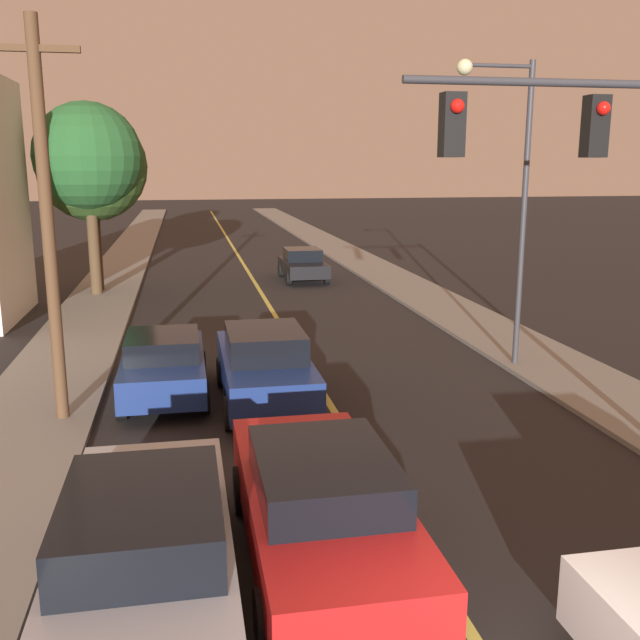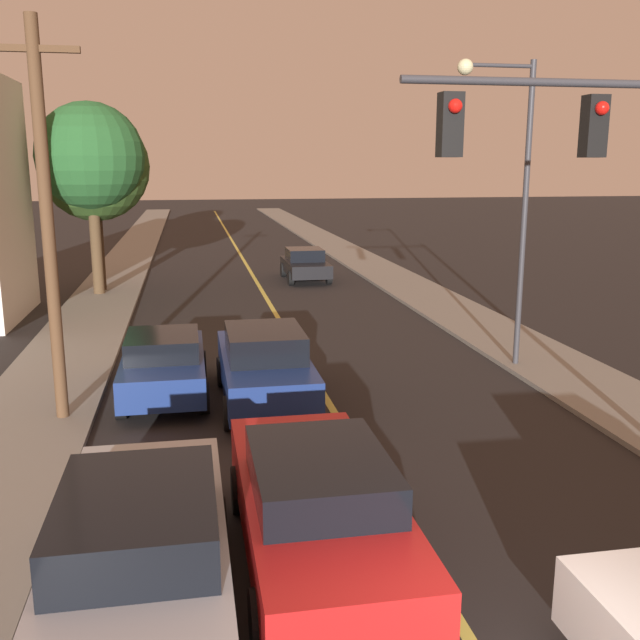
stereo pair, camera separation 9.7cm
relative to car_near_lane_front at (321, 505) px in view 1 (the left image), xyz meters
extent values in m
cube|color=black|center=(1.34, 32.75, -0.81)|extent=(9.56, 80.00, 0.01)
cube|color=#D1C14C|center=(1.34, 32.75, -0.81)|extent=(0.16, 76.00, 0.00)
cube|color=gray|center=(-4.69, 32.75, -0.76)|extent=(2.50, 80.00, 0.12)
cube|color=gray|center=(7.37, 32.75, -0.76)|extent=(2.50, 80.00, 0.12)
cube|color=red|center=(0.00, 0.04, -0.10)|extent=(1.84, 5.04, 0.74)
cube|color=black|center=(0.00, -0.16, 0.51)|extent=(1.62, 2.27, 0.49)
cylinder|color=black|center=(-0.87, 1.60, -0.47)|extent=(0.22, 0.69, 0.69)
cylinder|color=black|center=(0.87, 1.60, -0.47)|extent=(0.22, 0.69, 0.69)
cylinder|color=black|center=(-0.87, -1.52, -0.47)|extent=(0.22, 0.69, 0.69)
cylinder|color=black|center=(0.87, -1.52, -0.47)|extent=(0.22, 0.69, 0.69)
cube|color=navy|center=(0.00, 6.35, -0.10)|extent=(1.75, 4.55, 0.76)
cube|color=black|center=(0.00, 6.17, 0.56)|extent=(1.54, 2.05, 0.57)
cylinder|color=black|center=(-0.83, 7.76, -0.48)|extent=(0.22, 0.67, 0.67)
cylinder|color=black|center=(0.83, 7.76, -0.48)|extent=(0.22, 0.67, 0.67)
cylinder|color=black|center=(-0.83, 4.94, -0.48)|extent=(0.22, 0.67, 0.67)
cylinder|color=black|center=(0.83, 4.94, -0.48)|extent=(0.22, 0.67, 0.67)
cube|color=#A5A8B2|center=(-2.10, -0.77, -0.12)|extent=(1.86, 5.12, 0.79)
cube|color=black|center=(-2.10, -0.97, 0.55)|extent=(1.64, 2.30, 0.55)
cylinder|color=black|center=(-2.99, 0.82, -0.51)|extent=(0.22, 0.61, 0.61)
cylinder|color=black|center=(-1.22, 0.82, -0.51)|extent=(0.22, 0.61, 0.61)
cube|color=navy|center=(-2.10, 7.24, -0.17)|extent=(1.72, 4.13, 0.65)
cube|color=black|center=(-2.10, 7.07, 0.39)|extent=(1.52, 1.86, 0.46)
cylinder|color=black|center=(-2.92, 8.52, -0.49)|extent=(0.22, 0.65, 0.65)
cylinder|color=black|center=(-1.29, 8.52, -0.49)|extent=(0.22, 0.65, 0.65)
cylinder|color=black|center=(-2.92, 5.96, -0.49)|extent=(0.22, 0.65, 0.65)
cylinder|color=black|center=(-1.29, 5.96, -0.49)|extent=(0.22, 0.65, 0.65)
cube|color=black|center=(3.49, 22.44, -0.22)|extent=(1.72, 3.87, 0.55)
cube|color=black|center=(3.49, 22.59, 0.31)|extent=(1.51, 1.74, 0.51)
cylinder|color=black|center=(4.30, 21.23, -0.50)|extent=(0.22, 0.64, 0.64)
cylinder|color=black|center=(2.67, 21.23, -0.50)|extent=(0.22, 0.64, 0.64)
cylinder|color=black|center=(4.30, 23.64, -0.50)|extent=(0.22, 0.64, 0.64)
cylinder|color=black|center=(2.67, 23.64, -0.50)|extent=(0.22, 0.64, 0.64)
cylinder|color=black|center=(2.88, -2.06, -0.48)|extent=(0.67, 0.22, 0.67)
cylinder|color=#333338|center=(4.02, 1.95, 5.33)|extent=(4.99, 0.12, 0.12)
cube|color=black|center=(4.52, 1.95, 4.72)|extent=(0.32, 0.28, 0.90)
sphere|color=red|center=(4.52, 1.77, 4.96)|extent=(0.20, 0.20, 0.20)
cube|color=black|center=(2.28, 1.95, 4.72)|extent=(0.32, 0.28, 0.90)
sphere|color=red|center=(2.28, 1.77, 4.96)|extent=(0.20, 0.20, 0.20)
cylinder|color=#333338|center=(6.47, 7.95, 2.91)|extent=(0.14, 0.14, 7.21)
cylinder|color=#333338|center=(5.64, 7.95, 6.36)|extent=(1.65, 0.09, 0.09)
sphere|color=beige|center=(4.82, 7.95, 6.31)|extent=(0.36, 0.36, 0.36)
cylinder|color=#513823|center=(-4.04, 5.96, 3.04)|extent=(0.24, 0.24, 7.47)
cube|color=#513823|center=(-4.04, 5.96, 6.17)|extent=(1.60, 0.12, 0.12)
cylinder|color=#3D2B1C|center=(-4.93, 20.91, 0.96)|extent=(0.34, 0.34, 3.32)
sphere|color=#2D4C1E|center=(-4.93, 20.91, 4.08)|extent=(4.16, 4.16, 4.16)
cylinder|color=#4C3823|center=(-4.95, 20.06, 1.19)|extent=(0.42, 0.42, 3.77)
sphere|color=#235628|center=(-4.95, 20.06, 4.46)|extent=(3.97, 3.97, 3.97)
camera|label=1|loc=(-1.54, -8.05, 4.17)|focal=40.00mm
camera|label=2|loc=(-1.45, -8.07, 4.17)|focal=40.00mm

